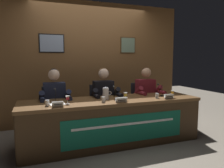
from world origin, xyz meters
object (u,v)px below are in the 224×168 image
water_cup_left (47,103)px  water_pitcher_central (106,94)px  nameplate_left (58,104)px  microphone_left (56,98)px  juice_glass_right (172,92)px  chair_left (54,113)px  microphone_center (116,95)px  panelist_center (105,96)px  water_cup_right (157,96)px  document_stack_left (58,104)px  conference_table (114,115)px  nameplate_center (121,100)px  juice_glass_left (68,98)px  juice_glass_center (126,95)px  microphone_right (161,92)px  nameplate_right (169,96)px  water_cup_center (103,100)px  chair_center (102,109)px  panelist_right (147,94)px  panelist_left (55,100)px  chair_right (142,106)px

water_cup_left → water_pitcher_central: bearing=12.2°
nameplate_left → water_pitcher_central: water_pitcher_central is taller
nameplate_left → microphone_left: (-0.00, 0.29, 0.03)m
nameplate_left → juice_glass_right: size_ratio=1.22×
chair_left → microphone_center: microphone_center is taller
microphone_center → chair_left: bearing=144.7°
panelist_center → water_cup_right: size_ratio=14.44×
microphone_center → water_cup_right: bearing=-9.9°
nameplate_left → document_stack_left: size_ratio=0.69×
conference_table → nameplate_center: size_ratio=16.34×
water_cup_left → nameplate_center: 1.08m
nameplate_left → juice_glass_left: bearing=45.1°
water_cup_left → juice_glass_center: 1.21m
microphone_left → microphone_center: bearing=-3.0°
chair_left → microphone_right: bearing=-18.3°
water_cup_left → nameplate_right: 1.93m
nameplate_left → water_cup_left: (-0.13, 0.12, -0.00)m
nameplate_right → chair_left: bearing=153.7°
water_cup_right → water_pitcher_central: size_ratio=0.40×
water_cup_center → water_cup_left: bearing=178.5°
juice_glass_left → chair_center: bearing=44.5°
juice_glass_left → juice_glass_right: 1.77m
panelist_right → juice_glass_right: bearing=-76.0°
chair_center → nameplate_left: bearing=-135.4°
juice_glass_left → panelist_left: bearing=104.1°
microphone_center → panelist_right: size_ratio=0.18×
microphone_center → document_stack_left: bearing=-174.8°
chair_left → document_stack_left: chair_left is taller
water_cup_right → nameplate_center: bearing=-169.9°
conference_table → nameplate_center: (0.04, -0.20, 0.27)m
document_stack_left → water_pitcher_central: bearing=11.9°
panelist_right → juice_glass_right: size_ratio=9.90×
panelist_left → juice_glass_right: 2.00m
panelist_left → panelist_right: same height
water_cup_center → microphone_right: size_ratio=0.39×
juice_glass_center → panelist_left: bearing=153.0°
water_cup_center → water_cup_right: bearing=1.2°
chair_center → juice_glass_left: bearing=-135.5°
panelist_left → nameplate_right: panelist_left is taller
chair_center → water_pitcher_central: bearing=-100.2°
chair_left → microphone_left: bearing=-92.2°
nameplate_left → water_pitcher_central: (0.80, 0.32, 0.05)m
chair_right → panelist_right: size_ratio=0.73×
nameplate_left → chair_center: 1.31m
nameplate_center → document_stack_left: nameplate_center is taller
juice_glass_left → panelist_right: bearing=18.1°
conference_table → chair_center: (-0.00, 0.69, -0.06)m
microphone_right → water_pitcher_central: (-1.02, 0.02, 0.02)m
microphone_center → water_pitcher_central: size_ratio=1.03×
water_cup_center → panelist_right: 1.24m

